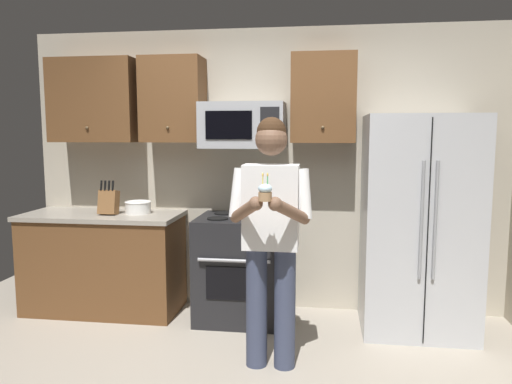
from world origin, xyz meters
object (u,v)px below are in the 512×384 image
knife_block (109,202)px  person (271,229)px  refrigerator (418,224)px  microwave (243,125)px  oven_range (241,268)px  cupcake (265,192)px  bowl_large_white (138,207)px

knife_block → person: 1.78m
refrigerator → person: 1.42m
microwave → refrigerator: (1.50, -0.16, -0.82)m
oven_range → microwave: bearing=90.0°
cupcake → oven_range: bearing=106.5°
knife_block → bowl_large_white: bearing=21.5°
refrigerator → knife_block: bearing=179.8°
refrigerator → person: refrigerator is taller
refrigerator → bowl_large_white: size_ratio=7.47×
microwave → knife_block: size_ratio=2.31×
oven_range → knife_block: bearing=-178.6°
refrigerator → cupcake: size_ratio=10.35×
bowl_large_white → cupcake: bearing=-43.8°
refrigerator → cupcake: refrigerator is taller
oven_range → person: 1.09m
microwave → bowl_large_white: size_ratio=3.07×
oven_range → person: (0.36, -0.88, 0.53)m
microwave → person: microwave is taller
microwave → knife_block: bearing=-173.0°
knife_block → oven_range: bearing=1.4°
person → cupcake: 0.44m
oven_range → microwave: microwave is taller
refrigerator → person: bearing=-143.6°
oven_range → person: bearing=-67.8°
oven_range → person: person is taller
oven_range → refrigerator: 1.56m
microwave → refrigerator: microwave is taller
oven_range → refrigerator: bearing=-1.5°
microwave → refrigerator: size_ratio=0.41×
refrigerator → cupcake: (-1.14, -1.17, 0.39)m
refrigerator → knife_block: size_ratio=5.63×
microwave → person: bearing=-70.3°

